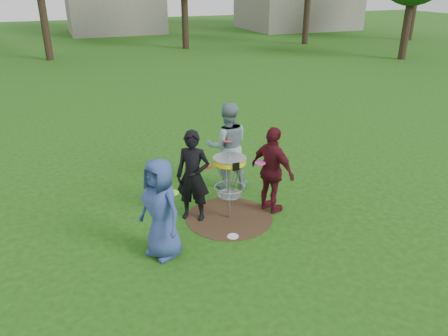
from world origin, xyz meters
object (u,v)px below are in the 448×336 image
object	(u,v)px
player_grey	(227,146)
disc_golf_basket	(230,173)
player_maroon	(272,171)
player_black	(193,176)
player_blue	(161,209)

from	to	relation	value
player_grey	disc_golf_basket	distance (m)	1.50
player_maroon	disc_golf_basket	distance (m)	0.94
player_black	player_maroon	world-z (taller)	player_black
player_blue	player_maroon	bearing A→B (deg)	78.35
player_grey	disc_golf_basket	xyz separation A→B (m)	(-0.52, -1.41, 0.00)
player_black	player_grey	world-z (taller)	player_grey
player_maroon	player_blue	bearing A→B (deg)	84.85
player_blue	disc_golf_basket	size ratio (longest dim) A/B	1.33
player_blue	disc_golf_basket	world-z (taller)	player_blue
player_blue	player_maroon	distance (m)	2.63
disc_golf_basket	player_maroon	bearing A→B (deg)	-1.86
player_maroon	disc_golf_basket	xyz separation A→B (m)	(-0.94, 0.03, 0.09)
player_black	disc_golf_basket	distance (m)	0.73
disc_golf_basket	player_grey	bearing A→B (deg)	69.82
player_grey	disc_golf_basket	world-z (taller)	player_grey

